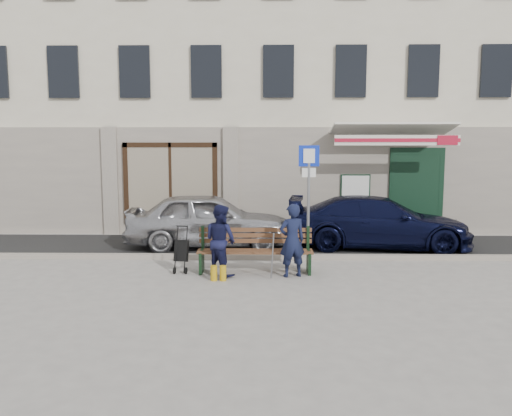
{
  "coord_description": "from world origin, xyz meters",
  "views": [
    {
      "loc": [
        -0.41,
        -9.93,
        2.6
      ],
      "look_at": [
        -0.6,
        1.6,
        1.2
      ],
      "focal_mm": 35.0,
      "sensor_mm": 36.0,
      "label": 1
    }
  ],
  "objects_px": {
    "bench": "(253,251)",
    "man": "(292,240)",
    "parking_sign": "(309,183)",
    "woman": "(220,240)",
    "stroller": "(181,252)",
    "car_navy": "(379,222)",
    "car_silver": "(208,220)"
  },
  "relations": [
    {
      "from": "man",
      "to": "bench",
      "type": "bearing_deg",
      "value": -40.73
    },
    {
      "from": "car_silver",
      "to": "parking_sign",
      "type": "relative_size",
      "value": 1.6
    },
    {
      "from": "parking_sign",
      "to": "woman",
      "type": "relative_size",
      "value": 1.82
    },
    {
      "from": "car_silver",
      "to": "bench",
      "type": "relative_size",
      "value": 1.77
    },
    {
      "from": "car_navy",
      "to": "woman",
      "type": "relative_size",
      "value": 3.17
    },
    {
      "from": "car_silver",
      "to": "man",
      "type": "height_order",
      "value": "man"
    },
    {
      "from": "parking_sign",
      "to": "stroller",
      "type": "bearing_deg",
      "value": -160.51
    },
    {
      "from": "woman",
      "to": "stroller",
      "type": "relative_size",
      "value": 1.51
    },
    {
      "from": "car_navy",
      "to": "man",
      "type": "xyz_separation_m",
      "value": [
        -2.42,
        -2.98,
        0.07
      ]
    },
    {
      "from": "woman",
      "to": "man",
      "type": "bearing_deg",
      "value": -142.49
    },
    {
      "from": "parking_sign",
      "to": "man",
      "type": "height_order",
      "value": "parking_sign"
    },
    {
      "from": "parking_sign",
      "to": "bench",
      "type": "bearing_deg",
      "value": -138.73
    },
    {
      "from": "bench",
      "to": "man",
      "type": "distance_m",
      "value": 0.91
    },
    {
      "from": "car_navy",
      "to": "man",
      "type": "relative_size",
      "value": 3.12
    },
    {
      "from": "man",
      "to": "parking_sign",
      "type": "bearing_deg",
      "value": -122.71
    },
    {
      "from": "car_silver",
      "to": "bench",
      "type": "xyz_separation_m",
      "value": [
        1.22,
        -2.67,
        -0.27
      ]
    },
    {
      "from": "parking_sign",
      "to": "stroller",
      "type": "xyz_separation_m",
      "value": [
        -2.79,
        -1.56,
        -1.35
      ]
    },
    {
      "from": "car_navy",
      "to": "stroller",
      "type": "distance_m",
      "value": 5.41
    },
    {
      "from": "parking_sign",
      "to": "man",
      "type": "bearing_deg",
      "value": -114.07
    },
    {
      "from": "car_navy",
      "to": "stroller",
      "type": "bearing_deg",
      "value": 125.4
    },
    {
      "from": "car_navy",
      "to": "man",
      "type": "height_order",
      "value": "man"
    },
    {
      "from": "man",
      "to": "stroller",
      "type": "height_order",
      "value": "man"
    },
    {
      "from": "parking_sign",
      "to": "bench",
      "type": "distance_m",
      "value": 2.43
    },
    {
      "from": "car_navy",
      "to": "stroller",
      "type": "height_order",
      "value": "car_navy"
    },
    {
      "from": "parking_sign",
      "to": "bench",
      "type": "xyz_separation_m",
      "value": [
        -1.29,
        -1.59,
        -1.32
      ]
    },
    {
      "from": "bench",
      "to": "stroller",
      "type": "bearing_deg",
      "value": 178.92
    },
    {
      "from": "man",
      "to": "woman",
      "type": "distance_m",
      "value": 1.45
    },
    {
      "from": "stroller",
      "to": "man",
      "type": "bearing_deg",
      "value": -0.46
    },
    {
      "from": "car_silver",
      "to": "car_navy",
      "type": "distance_m",
      "value": 4.44
    },
    {
      "from": "stroller",
      "to": "car_navy",
      "type": "bearing_deg",
      "value": 37.41
    },
    {
      "from": "parking_sign",
      "to": "man",
      "type": "distance_m",
      "value": 2.23
    },
    {
      "from": "bench",
      "to": "woman",
      "type": "relative_size",
      "value": 1.64
    }
  ]
}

